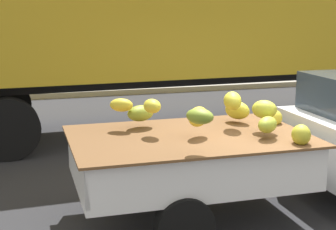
# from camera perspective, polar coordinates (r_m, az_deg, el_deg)

# --- Properties ---
(ground) EXTENTS (220.00, 220.00, 0.00)m
(ground) POSITION_cam_1_polar(r_m,az_deg,el_deg) (6.78, 14.20, -10.85)
(ground) COLOR #28282B
(curb_strip) EXTENTS (80.00, 0.80, 0.16)m
(curb_strip) POSITION_cam_1_polar(r_m,az_deg,el_deg) (15.56, -4.15, 2.81)
(curb_strip) COLOR gray
(curb_strip) RESTS_ON ground
(pickup_truck) EXTENTS (5.03, 1.88, 1.70)m
(pickup_truck) POSITION_cam_1_polar(r_m,az_deg,el_deg) (7.05, 17.96, -2.58)
(pickup_truck) COLOR white
(pickup_truck) RESTS_ON ground
(semi_trailer) EXTENTS (12.08, 3.00, 3.95)m
(semi_trailer) POSITION_cam_1_polar(r_m,az_deg,el_deg) (10.71, 1.30, 11.82)
(semi_trailer) COLOR gold
(semi_trailer) RESTS_ON ground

